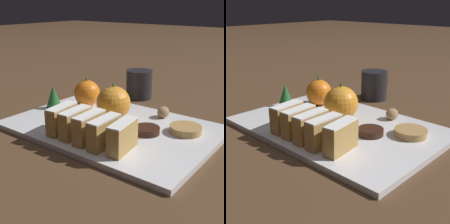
# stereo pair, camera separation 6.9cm
# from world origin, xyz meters

# --- Properties ---
(ground_plane) EXTENTS (6.00, 6.00, 0.00)m
(ground_plane) POSITION_xyz_m (0.00, 0.00, 0.00)
(ground_plane) COLOR #513823
(serving_platter) EXTENTS (0.31, 0.45, 0.01)m
(serving_platter) POSITION_xyz_m (0.00, 0.00, 0.01)
(serving_platter) COLOR white
(serving_platter) RESTS_ON ground_plane
(stollen_slice_front) EXTENTS (0.08, 0.04, 0.06)m
(stollen_slice_front) POSITION_xyz_m (-0.09, -0.09, 0.04)
(stollen_slice_front) COLOR tan
(stollen_slice_front) RESTS_ON serving_platter
(stollen_slice_second) EXTENTS (0.08, 0.03, 0.06)m
(stollen_slice_second) POSITION_xyz_m (-0.10, -0.06, 0.04)
(stollen_slice_second) COLOR tan
(stollen_slice_second) RESTS_ON serving_platter
(stollen_slice_third) EXTENTS (0.08, 0.03, 0.06)m
(stollen_slice_third) POSITION_xyz_m (-0.10, -0.02, 0.04)
(stollen_slice_third) COLOR tan
(stollen_slice_third) RESTS_ON serving_platter
(stollen_slice_fourth) EXTENTS (0.08, 0.03, 0.06)m
(stollen_slice_fourth) POSITION_xyz_m (-0.09, 0.02, 0.04)
(stollen_slice_fourth) COLOR tan
(stollen_slice_fourth) RESTS_ON serving_platter
(stollen_slice_fifth) EXTENTS (0.08, 0.04, 0.06)m
(stollen_slice_fifth) POSITION_xyz_m (-0.09, 0.06, 0.04)
(stollen_slice_fifth) COLOR tan
(stollen_slice_fifth) RESTS_ON serving_platter
(orange_near) EXTENTS (0.07, 0.07, 0.08)m
(orange_near) POSITION_xyz_m (0.07, 0.13, 0.05)
(orange_near) COLOR orange
(orange_near) RESTS_ON serving_platter
(orange_far) EXTENTS (0.08, 0.08, 0.09)m
(orange_far) POSITION_xyz_m (0.03, 0.02, 0.05)
(orange_far) COLOR orange
(orange_far) RESTS_ON serving_platter
(walnut) EXTENTS (0.03, 0.03, 0.03)m
(walnut) POSITION_xyz_m (0.11, -0.07, 0.03)
(walnut) COLOR #9E7A51
(walnut) RESTS_ON serving_platter
(chocolate_cookie) EXTENTS (0.05, 0.05, 0.01)m
(chocolate_cookie) POSITION_xyz_m (0.01, -0.09, 0.02)
(chocolate_cookie) COLOR #381E14
(chocolate_cookie) RESTS_ON serving_platter
(gingerbread_cookie) EXTENTS (0.07, 0.07, 0.02)m
(gingerbread_cookie) POSITION_xyz_m (0.06, -0.15, 0.02)
(gingerbread_cookie) COLOR tan
(gingerbread_cookie) RESTS_ON serving_platter
(evergreen_sprig) EXTENTS (0.04, 0.04, 0.06)m
(evergreen_sprig) POSITION_xyz_m (0.00, 0.19, 0.04)
(evergreen_sprig) COLOR #23662D
(evergreen_sprig) RESTS_ON serving_platter
(coffee_mug) EXTENTS (0.10, 0.08, 0.08)m
(coffee_mug) POSITION_xyz_m (0.24, 0.08, 0.04)
(coffee_mug) COLOR #232328
(coffee_mug) RESTS_ON ground_plane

